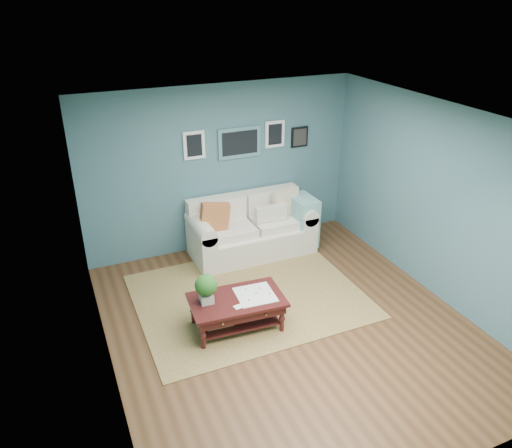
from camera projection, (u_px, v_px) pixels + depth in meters
room_shell at (291, 231)px, 6.00m from camera, size 5.00×5.02×2.70m
area_rug at (249, 296)px, 7.14m from camera, size 3.11×2.49×0.01m
loveseat at (256, 228)px, 8.18m from camera, size 2.03×0.92×1.05m
coffee_table at (232, 304)px, 6.33m from camera, size 1.24×0.78×0.83m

